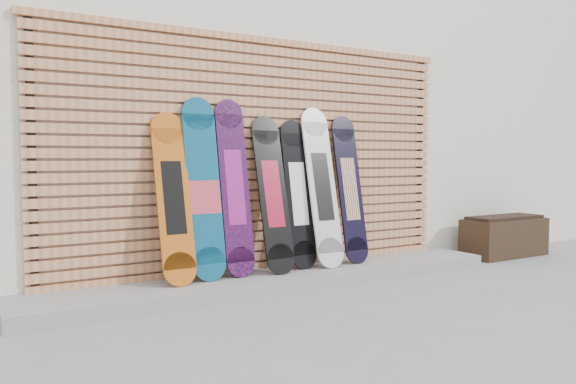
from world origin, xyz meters
name	(u,v)px	position (x,y,z in m)	size (l,w,h in m)	color
ground	(337,299)	(0.00, 0.00, 0.00)	(80.00, 80.00, 0.00)	gray
building	(218,112)	(0.50, 3.50, 1.80)	(12.00, 5.00, 3.60)	white
concrete_step	(280,279)	(-0.15, 0.68, 0.06)	(4.60, 0.70, 0.12)	gray
slat_wall	(264,154)	(-0.15, 0.97, 1.21)	(4.26, 0.08, 2.29)	tan
planter_box	(504,236)	(2.90, 0.63, 0.24)	(1.07, 0.45, 0.48)	black
snowboard_0	(173,198)	(-1.12, 0.76, 0.84)	(0.29, 0.36, 1.44)	#CB6015
snowboard_1	(204,189)	(-0.84, 0.79, 0.90)	(0.30, 0.31, 1.58)	#0C5277
snowboard_2	(235,187)	(-0.55, 0.79, 0.91)	(0.27, 0.30, 1.58)	black
snowboard_3	(273,194)	(-0.18, 0.76, 0.84)	(0.28, 0.38, 1.44)	black
snowboard_4	(298,194)	(0.13, 0.80, 0.83)	(0.27, 0.28, 1.42)	black
snowboard_5	(322,187)	(0.37, 0.76, 0.89)	(0.29, 0.38, 1.54)	silver
snowboard_6	(350,189)	(0.73, 0.79, 0.86)	(0.27, 0.32, 1.48)	black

